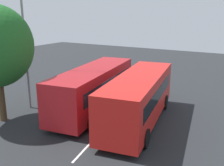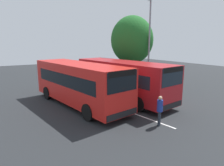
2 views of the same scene
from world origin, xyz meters
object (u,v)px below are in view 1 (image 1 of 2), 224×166
bus_far_left (139,97)px  bus_center_left (94,87)px  street_lamp (28,41)px  pedestrian (141,82)px

bus_far_left → bus_center_left: 3.64m
bus_center_left → bus_far_left: bearing=-103.1°
bus_far_left → street_lamp: size_ratio=1.13×
bus_far_left → pedestrian: bus_far_left is taller
bus_center_left → pedestrian: (5.49, -1.21, -0.71)m
bus_far_left → bus_center_left: bearing=75.8°
bus_center_left → street_lamp: size_ratio=1.13×
bus_far_left → street_lamp: (-1.54, 7.80, 3.19)m
bus_far_left → street_lamp: 8.57m
bus_far_left → pedestrian: size_ratio=5.70×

